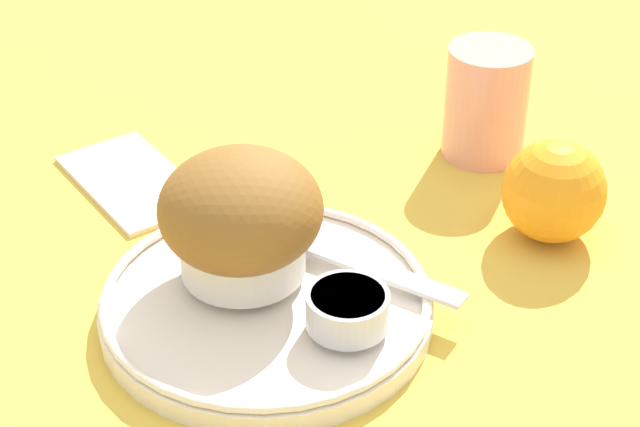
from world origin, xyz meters
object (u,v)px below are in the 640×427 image
Objects in this scene: orange_fruit at (554,191)px; juice_glass at (486,102)px; butter_knife at (341,257)px; muffin at (241,218)px.

orange_fruit is 0.12m from juice_glass.
juice_glass is at bearing 88.15° from butter_knife.
orange_fruit is at bearing -19.12° from juice_glass.
juice_glass is at bearing 100.52° from muffin.
butter_knife is 1.88× the size of juice_glass.
orange_fruit reaches higher than butter_knife.
orange_fruit is at bearing 72.92° from muffin.
butter_knife is 0.16m from orange_fruit.
juice_glass is (-0.07, 0.19, 0.02)m from butter_knife.
juice_glass is (-0.11, 0.04, 0.01)m from orange_fruit.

